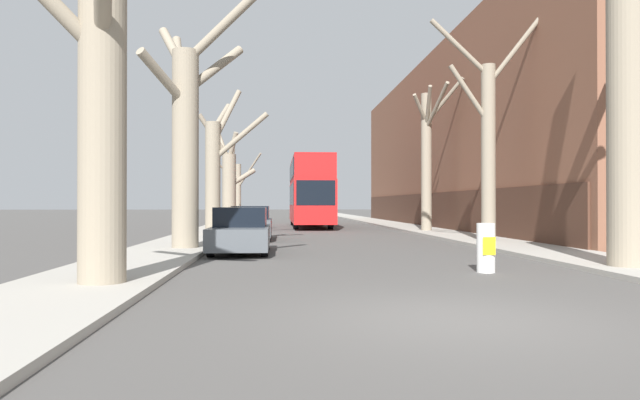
{
  "coord_description": "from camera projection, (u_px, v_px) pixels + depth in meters",
  "views": [
    {
      "loc": [
        -2.33,
        -7.29,
        1.51
      ],
      "look_at": [
        0.01,
        24.2,
        1.73
      ],
      "focal_mm": 32.0,
      "sensor_mm": 36.0,
      "label": 1
    }
  ],
  "objects": [
    {
      "name": "parked_car_0",
      "position": [
        241.0,
        231.0,
        17.57
      ],
      "size": [
        1.74,
        4.24,
        1.41
      ],
      "color": "#4C5156",
      "rests_on": "ground"
    },
    {
      "name": "street_tree_right_2",
      "position": [
        427.0,
        155.0,
        30.12
      ],
      "size": [
        2.56,
        2.84,
        7.95
      ],
      "color": "gray",
      "rests_on": "ground"
    },
    {
      "name": "street_tree_right_1",
      "position": [
        488.0,
        142.0,
        21.27
      ],
      "size": [
        4.3,
        1.14,
        8.67
      ],
      "color": "gray",
      "rests_on": "ground"
    },
    {
      "name": "building_facade_right",
      "position": [
        496.0,
        144.0,
        37.71
      ],
      "size": [
        10.08,
        41.02,
        10.94
      ],
      "color": "brown",
      "rests_on": "ground"
    },
    {
      "name": "street_tree_left_0",
      "position": [
        104.0,
        74.0,
        10.04
      ],
      "size": [
        4.14,
        4.55,
        8.79
      ],
      "color": "gray",
      "rests_on": "ground"
    },
    {
      "name": "street_tree_left_2",
      "position": [
        216.0,
        170.0,
        26.73
      ],
      "size": [
        2.98,
        2.38,
        7.03
      ],
      "color": "gray",
      "rests_on": "ground"
    },
    {
      "name": "street_tree_left_3",
      "position": [
        229.0,
        182.0,
        35.41
      ],
      "size": [
        3.56,
        2.73,
        7.01
      ],
      "color": "gray",
      "rests_on": "ground"
    },
    {
      "name": "ground_plane",
      "position": [
        456.0,
        320.0,
        7.43
      ],
      "size": [
        300.0,
        300.0,
        0.0
      ],
      "primitive_type": "plane",
      "color": "#4C4947"
    },
    {
      "name": "double_decker_bus",
      "position": [
        310.0,
        189.0,
        37.39
      ],
      "size": [
        2.45,
        11.71,
        4.4
      ],
      "color": "red",
      "rests_on": "ground"
    },
    {
      "name": "parked_car_1",
      "position": [
        251.0,
        224.0,
        23.99
      ],
      "size": [
        1.73,
        4.03,
        1.42
      ],
      "color": "#4C5156",
      "rests_on": "ground"
    },
    {
      "name": "sidewalk_left",
      "position": [
        243.0,
        219.0,
        56.86
      ],
      "size": [
        2.63,
        120.0,
        0.12
      ],
      "primitive_type": "cube",
      "color": "#A39E93",
      "rests_on": "ground"
    },
    {
      "name": "street_tree_right_0",
      "position": [
        628.0,
        112.0,
        12.85
      ],
      "size": [
        2.11,
        3.72,
        8.44
      ],
      "color": "gray",
      "rests_on": "ground"
    },
    {
      "name": "sidewalk_right",
      "position": [
        358.0,
        218.0,
        57.72
      ],
      "size": [
        2.63,
        120.0,
        0.12
      ],
      "primitive_type": "cube",
      "color": "#A39E93",
      "rests_on": "ground"
    },
    {
      "name": "street_tree_left_1",
      "position": [
        187.0,
        132.0,
        18.32
      ],
      "size": [
        3.53,
        3.84,
        8.2
      ],
      "color": "gray",
      "rests_on": "ground"
    },
    {
      "name": "street_tree_left_4",
      "position": [
        238.0,
        189.0,
        42.67
      ],
      "size": [
        3.89,
        2.74,
        5.26
      ],
      "color": "gray",
      "rests_on": "ground"
    },
    {
      "name": "traffic_bollard",
      "position": [
        486.0,
        248.0,
        12.57
      ],
      "size": [
        0.4,
        0.41,
        1.09
      ],
      "color": "white",
      "rests_on": "ground"
    }
  ]
}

